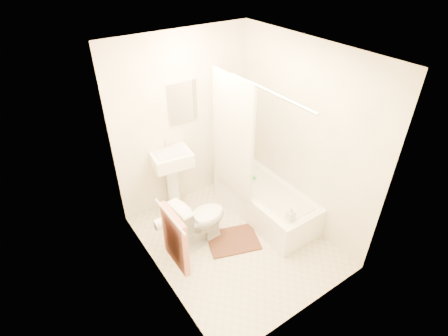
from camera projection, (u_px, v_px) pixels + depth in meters
floor at (235, 241)px, 4.50m from camera, size 2.40×2.40×0.00m
ceiling at (240, 53)px, 3.16m from camera, size 2.40×2.40×0.00m
wall_back at (184, 123)px, 4.65m from camera, size 2.00×0.02×2.40m
wall_left at (153, 196)px, 3.36m from camera, size 0.02×2.40×2.40m
wall_right at (302, 138)px, 4.30m from camera, size 0.02×2.40×2.40m
mirror at (183, 102)px, 4.47m from camera, size 0.40×0.03×0.55m
curtain_rod at (256, 85)px, 3.59m from camera, size 0.03×1.70×0.03m
shower_curtain at (233, 136)px, 4.30m from camera, size 0.04×0.80×1.55m
towel_bar at (170, 216)px, 3.27m from camera, size 0.02×0.60×0.02m
towel at (175, 239)px, 3.46m from camera, size 0.06×0.45×0.66m
toilet_paper at (160, 224)px, 3.76m from camera, size 0.11×0.12×0.12m
toilet at (200, 220)px, 4.33m from camera, size 0.73×0.45×0.69m
sink at (173, 178)px, 4.81m from camera, size 0.56×0.47×1.00m
bathtub at (265, 201)px, 4.83m from camera, size 0.67×1.54×0.43m
bath_mat at (233, 240)px, 4.50m from camera, size 0.75×0.66×0.02m
soap_bottle at (291, 214)px, 4.14m from camera, size 0.09×0.09×0.20m
scrub_brush at (250, 176)px, 4.93m from camera, size 0.07×0.20×0.04m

